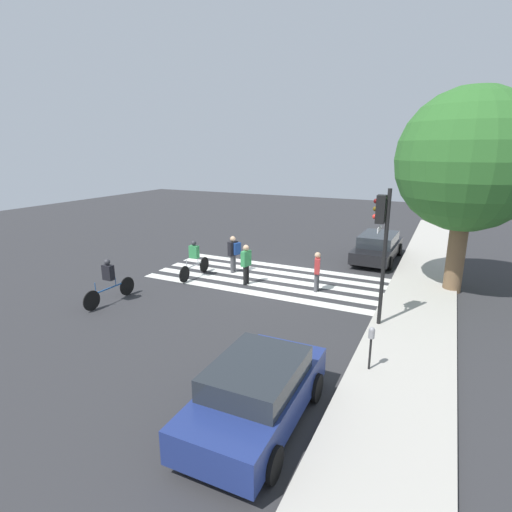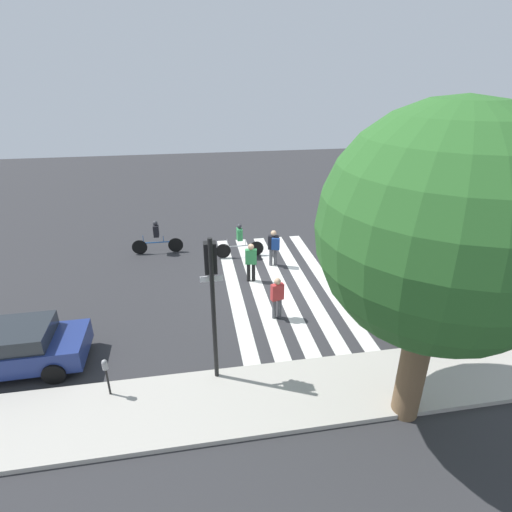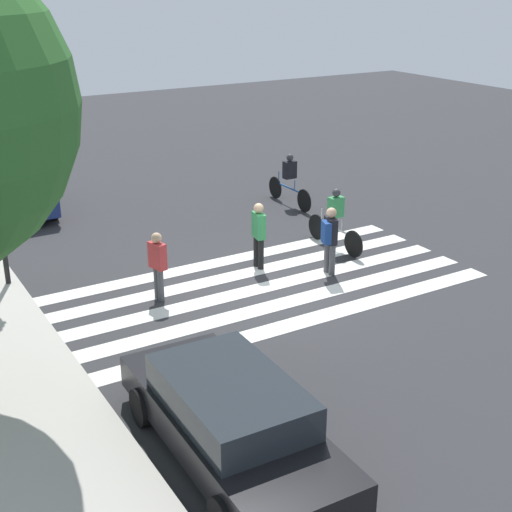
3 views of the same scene
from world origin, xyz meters
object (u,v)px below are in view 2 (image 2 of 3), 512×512
Objects in this scene: street_tree at (441,231)px; cyclist_near_curb at (240,240)px; pedestrian_adult_blue_shirt at (274,245)px; car_parked_dark_suv at (450,306)px; cyclist_mid_street at (157,236)px; pedestrian_child_with_backpack at (251,260)px; parking_meter at (106,370)px; car_parked_far_curb at (14,348)px; traffic_light at (212,283)px; pedestrian_adult_yellow_jacket at (277,296)px.

street_tree is 11.42m from cyclist_near_curb.
car_parked_dark_suv is at bearing -29.19° from pedestrian_adult_blue_shirt.
cyclist_mid_street reaches higher than car_parked_dark_suv.
pedestrian_child_with_backpack is 5.36m from cyclist_mid_street.
parking_meter is 0.32× the size of car_parked_far_curb.
traffic_light reaches higher than cyclist_near_curb.
pedestrian_adult_yellow_jacket is 0.95× the size of pedestrian_child_with_backpack.
pedestrian_child_with_backpack is (-1.90, -5.57, -2.12)m from traffic_light.
cyclist_near_curb reaches higher than car_parked_far_curb.
pedestrian_adult_blue_shirt is 5.73m from cyclist_mid_street.
street_tree is 6.78m from pedestrian_adult_yellow_jacket.
pedestrian_child_with_backpack is at bearing -95.15° from pedestrian_adult_yellow_jacket.
pedestrian_adult_blue_shirt is (1.54, -9.01, -4.06)m from street_tree.
cyclist_near_curb is (-4.65, -8.41, -0.09)m from parking_meter.
pedestrian_adult_yellow_jacket reaches higher than parking_meter.
pedestrian_adult_yellow_jacket is 5.97m from car_parked_dark_suv.
street_tree is at bearing 121.65° from cyclist_mid_street.
pedestrian_adult_blue_shirt is at bearing -114.66° from pedestrian_adult_yellow_jacket.
pedestrian_adult_blue_shirt reaches higher than pedestrian_adult_yellow_jacket.
pedestrian_adult_yellow_jacket is 0.95× the size of pedestrian_adult_blue_shirt.
pedestrian_adult_yellow_jacket is (-2.37, -2.67, -2.17)m from traffic_light.
parking_meter is (2.89, 0.37, -2.11)m from traffic_light.
parking_meter is at bearing 10.01° from car_parked_dark_suv.
car_parked_far_curb is (8.92, 5.47, -0.27)m from pedestrian_adult_blue_shirt.
traffic_light is 5.53m from street_tree.
car_parked_dark_suv is at bearing 143.36° from cyclist_mid_street.
car_parked_dark_suv is at bearing 152.51° from pedestrian_adult_yellow_jacket.
traffic_light is at bearing 10.46° from car_parked_dark_suv.
cyclist_mid_street is at bearing -35.89° from car_parked_dark_suv.
pedestrian_child_with_backpack is (2.77, -7.75, -4.10)m from street_tree.
car_parked_dark_suv is (-3.50, -3.47, -4.35)m from street_tree.
cyclist_near_curb is (0.61, -5.38, -0.03)m from pedestrian_adult_yellow_jacket.
car_parked_far_curb is at bearing -13.29° from traffic_light.
car_parked_dark_suv is (-8.17, -1.30, -2.37)m from traffic_light.
cyclist_mid_street is at bearing -31.37° from pedestrian_child_with_backpack.
pedestrian_child_with_backpack reaches higher than pedestrian_adult_yellow_jacket.
pedestrian_adult_yellow_jacket is 0.33× the size of car_parked_dark_suv.
street_tree reaches higher than pedestrian_child_with_backpack.
traffic_light is 1.09× the size of car_parked_far_curb.
pedestrian_adult_blue_shirt reaches higher than car_parked_dark_suv.
pedestrian_adult_yellow_jacket is at bearing -150.02° from parking_meter.
pedestrian_child_with_backpack is 0.35× the size of car_parked_dark_suv.
pedestrian_child_with_backpack is at bearing -32.85° from car_parked_dark_suv.
street_tree reaches higher than pedestrian_adult_yellow_jacket.
cyclist_mid_street is (4.01, -3.56, -0.08)m from pedestrian_child_with_backpack.
cyclist_mid_street is (5.24, -2.30, -0.12)m from pedestrian_adult_blue_shirt.
cyclist_near_curb is (-1.76, -8.05, -2.20)m from traffic_light.
street_tree is at bearing 101.28° from pedestrian_adult_yellow_jacket.
pedestrian_adult_yellow_jacket is at bearing 125.35° from cyclist_mid_street.
street_tree is 9.20m from pedestrian_child_with_backpack.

